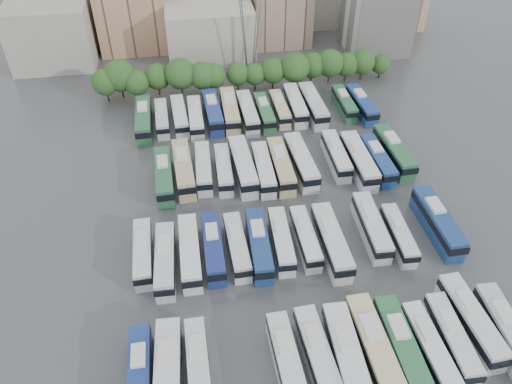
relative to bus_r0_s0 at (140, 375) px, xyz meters
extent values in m
plane|color=#424447|center=(21.33, 23.41, -1.77)|extent=(220.00, 220.00, 0.00)
cylinder|color=black|center=(-7.89, 65.43, -0.63)|extent=(0.36, 0.36, 2.28)
sphere|color=#234C1E|center=(-7.89, 65.43, 2.46)|extent=(5.46, 5.46, 5.46)
cylinder|color=black|center=(-4.89, 66.16, -0.40)|extent=(0.36, 0.36, 2.74)
sphere|color=#234C1E|center=(-4.89, 66.16, 3.31)|extent=(6.56, 6.56, 6.56)
cylinder|color=black|center=(-1.59, 64.66, -0.70)|extent=(0.36, 0.36, 2.14)
sphere|color=#234C1E|center=(-1.59, 64.66, 2.21)|extent=(5.14, 5.14, 5.14)
cylinder|color=black|center=(2.69, 66.24, -0.63)|extent=(0.36, 0.36, 2.27)
sphere|color=#234C1E|center=(2.69, 66.24, 2.44)|extent=(5.44, 5.44, 5.44)
cylinder|color=black|center=(7.50, 65.23, -0.43)|extent=(0.36, 0.36, 2.67)
sphere|color=#234C1E|center=(7.50, 65.23, 3.20)|extent=(6.41, 6.41, 6.41)
cylinder|color=black|center=(11.95, 64.73, -0.57)|extent=(0.36, 0.36, 2.39)
sphere|color=#234C1E|center=(11.95, 64.73, 2.67)|extent=(5.74, 5.74, 5.74)
cylinder|color=black|center=(14.24, 65.00, -0.66)|extent=(0.36, 0.36, 2.22)
sphere|color=#234C1E|center=(14.24, 65.00, 2.36)|extent=(5.33, 5.33, 5.33)
cylinder|color=black|center=(19.54, 65.59, -0.74)|extent=(0.36, 0.36, 2.05)
sphere|color=#234C1E|center=(19.54, 65.59, 2.04)|extent=(4.91, 4.91, 4.91)
cylinder|color=black|center=(23.13, 65.31, -0.78)|extent=(0.36, 0.36, 1.98)
sphere|color=#234C1E|center=(23.13, 65.31, 1.90)|extent=(4.74, 4.74, 4.74)
cylinder|color=black|center=(27.00, 65.14, -0.64)|extent=(0.36, 0.36, 2.25)
sphere|color=#234C1E|center=(27.00, 65.14, 2.41)|extent=(5.40, 5.40, 5.40)
cylinder|color=black|center=(31.67, 64.57, -0.46)|extent=(0.36, 0.36, 2.62)
sphere|color=#234C1E|center=(31.67, 64.57, 3.09)|extent=(6.28, 6.28, 6.28)
cylinder|color=black|center=(35.80, 66.23, -0.62)|extent=(0.36, 0.36, 2.30)
sphere|color=#234C1E|center=(35.80, 66.23, 2.50)|extent=(5.51, 5.51, 5.51)
cylinder|color=black|center=(39.71, 65.92, -0.53)|extent=(0.36, 0.36, 2.48)
sphere|color=#234C1E|center=(39.71, 65.92, 2.83)|extent=(5.94, 5.94, 5.94)
cylinder|color=black|center=(43.49, 66.00, -0.70)|extent=(0.36, 0.36, 2.14)
sphere|color=#234C1E|center=(43.49, 66.00, 2.21)|extent=(5.14, 5.14, 5.14)
cylinder|color=black|center=(47.19, 66.24, -0.64)|extent=(0.36, 0.36, 2.25)
sphere|color=#234C1E|center=(47.19, 66.24, 2.41)|extent=(5.39, 5.39, 5.39)
cylinder|color=black|center=(51.48, 66.16, -0.88)|extent=(0.36, 0.36, 1.78)
sphere|color=#234C1E|center=(51.48, 66.16, 1.53)|extent=(4.27, 4.27, 4.27)
cube|color=#9E998E|center=(-20.67, 85.41, 5.23)|extent=(18.00, 14.00, 14.00)
cube|color=tan|center=(-2.67, 91.41, 7.23)|extent=(16.00, 12.00, 18.00)
cube|color=#ADA89E|center=(15.33, 83.41, 4.23)|extent=(20.00, 14.00, 12.00)
cube|color=gray|center=(33.33, 89.41, 6.23)|extent=(14.00, 12.00, 16.00)
cube|color=tan|center=(-16.67, 101.41, 6.23)|extent=(16.00, 14.00, 16.00)
cube|color=tan|center=(65.33, 95.41, 4.23)|extent=(14.00, 12.00, 12.00)
cube|color=gray|center=(7.33, 97.41, 3.23)|extent=(12.00, 10.00, 10.00)
cylinder|color=slate|center=(21.33, 71.41, 15.23)|extent=(2.90, 2.91, 33.83)
cylinder|color=slate|center=(25.33, 71.41, 15.23)|extent=(2.90, 2.91, 33.83)
cube|color=navy|center=(0.00, 0.01, -0.17)|extent=(2.40, 11.25, 3.19)
cube|color=black|center=(0.00, -0.13, 0.44)|extent=(2.51, 11.42, 0.94)
cube|color=silver|center=(0.00, 1.41, 1.63)|extent=(1.60, 3.00, 0.41)
cube|color=silver|center=(3.08, -0.86, 0.08)|extent=(3.36, 13.13, 3.69)
cube|color=black|center=(3.07, -1.02, 0.78)|extent=(3.50, 13.33, 1.08)
cube|color=silver|center=(3.15, 0.77, 2.16)|extent=(2.00, 3.55, 0.48)
cube|color=silver|center=(6.41, 0.09, -0.20)|extent=(2.44, 11.07, 3.13)
cube|color=black|center=(6.41, -0.05, 0.40)|extent=(2.55, 11.24, 0.92)
cube|color=silver|center=(6.40, 1.47, 1.57)|extent=(1.59, 2.96, 0.41)
cube|color=silver|center=(16.31, -1.00, -0.13)|extent=(2.76, 11.63, 3.28)
cube|color=black|center=(16.31, -1.14, 0.50)|extent=(2.88, 11.80, 0.96)
cube|color=silver|center=(16.27, 0.45, 1.72)|extent=(1.72, 3.13, 0.42)
cube|color=silver|center=(19.90, -0.88, -0.08)|extent=(3.12, 12.03, 3.38)
cube|color=black|center=(19.91, -1.03, 0.57)|extent=(3.24, 12.21, 0.99)
cube|color=silver|center=(19.83, 0.61, 1.83)|extent=(1.84, 3.26, 0.44)
cube|color=silver|center=(23.02, -2.00, 0.12)|extent=(3.34, 13.42, 3.77)
cube|color=black|center=(23.01, -2.16, 0.84)|extent=(3.48, 13.62, 1.11)
cube|color=silver|center=(23.08, -0.33, 2.25)|extent=(2.02, 3.62, 0.49)
cube|color=beige|center=(26.46, -1.17, 0.11)|extent=(2.98, 13.30, 3.76)
cube|color=black|center=(26.46, -1.34, 0.83)|extent=(3.11, 13.50, 1.11)
cube|color=silver|center=(26.44, 0.49, 2.24)|extent=(1.92, 3.56, 0.49)
cube|color=#2F6E43|center=(29.62, -1.37, 0.00)|extent=(2.87, 12.55, 3.54)
cube|color=black|center=(29.62, -1.53, 0.68)|extent=(3.00, 12.74, 1.04)
cube|color=silver|center=(29.65, 0.19, 2.01)|extent=(1.83, 3.37, 0.46)
cube|color=white|center=(32.89, -1.79, -0.19)|extent=(2.63, 11.21, 3.16)
cube|color=black|center=(32.89, -1.93, 0.42)|extent=(2.74, 11.38, 0.93)
cube|color=silver|center=(32.86, -0.40, 1.60)|extent=(1.65, 3.01, 0.41)
cube|color=silver|center=(36.06, -0.99, -0.18)|extent=(2.73, 11.26, 3.17)
cube|color=black|center=(36.06, -1.13, 0.42)|extent=(2.84, 11.43, 0.93)
cube|color=silver|center=(36.11, 0.41, 1.61)|extent=(1.68, 3.03, 0.41)
cube|color=silver|center=(39.38, 0.81, -0.01)|extent=(3.18, 12.48, 3.51)
cube|color=black|center=(39.38, 0.66, 0.66)|extent=(3.31, 12.67, 1.03)
cube|color=silver|center=(39.31, 2.36, 1.97)|extent=(1.90, 3.38, 0.45)
cube|color=silver|center=(42.77, -1.27, -0.04)|extent=(3.12, 12.26, 3.44)
cube|color=black|center=(42.76, -1.42, 0.61)|extent=(3.25, 12.45, 1.01)
cube|color=silver|center=(42.83, 0.25, 1.90)|extent=(1.86, 3.32, 0.45)
cube|color=silver|center=(0.07, 18.50, -0.19)|extent=(2.56, 11.16, 3.15)
cube|color=black|center=(0.07, 18.36, 0.41)|extent=(2.68, 11.33, 0.93)
cube|color=silver|center=(0.04, 19.89, 1.59)|extent=(1.63, 2.99, 0.41)
cube|color=silver|center=(3.09, 16.54, -0.08)|extent=(2.93, 11.97, 3.37)
cube|color=black|center=(3.09, 16.40, 0.56)|extent=(3.06, 12.15, 0.99)
cube|color=silver|center=(3.14, 18.03, 1.82)|extent=(1.79, 3.23, 0.44)
cube|color=silver|center=(6.49, 17.50, -0.03)|extent=(2.61, 12.24, 3.47)
cube|color=black|center=(6.49, 17.35, 0.63)|extent=(2.73, 12.42, 1.02)
cube|color=silver|center=(6.49, 19.03, 1.92)|extent=(1.74, 3.26, 0.45)
cube|color=navy|center=(9.74, 17.91, -0.10)|extent=(2.59, 11.81, 3.34)
cube|color=black|center=(9.74, 17.76, 0.54)|extent=(2.71, 11.99, 0.98)
cube|color=silver|center=(9.75, 19.39, 1.79)|extent=(1.69, 3.16, 0.43)
cube|color=silver|center=(13.09, 17.73, -0.19)|extent=(2.69, 11.21, 3.16)
cube|color=black|center=(13.09, 17.59, 0.42)|extent=(2.80, 11.38, 0.93)
cube|color=silver|center=(13.04, 19.12, 1.59)|extent=(1.66, 3.02, 0.41)
cube|color=navy|center=(16.15, 17.38, -0.04)|extent=(3.03, 12.27, 3.45)
cube|color=black|center=(16.14, 17.22, 0.62)|extent=(3.16, 12.46, 1.02)
cube|color=silver|center=(16.20, 18.90, 1.91)|extent=(1.84, 3.31, 0.45)
cube|color=silver|center=(19.45, 17.87, -0.19)|extent=(2.85, 11.25, 3.16)
cube|color=black|center=(19.44, 17.73, 0.42)|extent=(2.97, 11.42, 0.93)
cube|color=silver|center=(19.51, 19.26, 1.60)|extent=(1.71, 3.04, 0.41)
cube|color=white|center=(22.96, 17.85, -0.22)|extent=(2.37, 10.91, 3.09)
cube|color=black|center=(22.96, 17.71, 0.37)|extent=(2.48, 11.08, 0.91)
cube|color=silver|center=(22.95, 19.21, 1.52)|extent=(1.56, 2.91, 0.40)
cube|color=silver|center=(26.33, 16.33, 0.06)|extent=(2.77, 12.89, 3.65)
cube|color=black|center=(26.33, 16.17, 0.76)|extent=(2.90, 13.08, 1.07)
cube|color=silver|center=(26.32, 17.94, 2.12)|extent=(1.83, 3.44, 0.47)
cube|color=silver|center=(32.94, 18.39, -0.04)|extent=(3.06, 12.28, 3.45)
cube|color=black|center=(32.93, 18.24, 0.62)|extent=(3.19, 12.46, 1.02)
cube|color=silver|center=(33.00, 19.92, 1.91)|extent=(1.85, 3.31, 0.45)
cube|color=silver|center=(36.39, 16.43, -0.27)|extent=(2.71, 10.67, 3.00)
cube|color=black|center=(36.39, 16.30, 0.31)|extent=(2.82, 10.83, 0.88)
cube|color=silver|center=(36.45, 17.76, 1.43)|extent=(1.62, 2.88, 0.39)
cube|color=navy|center=(42.81, 17.67, 0.07)|extent=(2.82, 13.00, 3.68)
cube|color=black|center=(42.81, 17.51, 0.78)|extent=(2.95, 13.19, 1.08)
cube|color=silver|center=(42.80, 19.29, 2.15)|extent=(1.86, 3.47, 0.48)
cube|color=#2A633F|center=(3.26, 35.23, 0.00)|extent=(2.98, 12.51, 3.52)
cube|color=black|center=(3.26, 35.07, 0.67)|extent=(3.11, 12.70, 1.04)
cube|color=silver|center=(3.22, 36.78, 1.99)|extent=(1.85, 3.36, 0.46)
cube|color=tan|center=(6.52, 36.55, 0.09)|extent=(3.36, 13.19, 3.71)
cube|color=black|center=(6.52, 36.39, 0.79)|extent=(3.50, 13.39, 1.09)
cube|color=silver|center=(6.44, 38.19, 2.18)|extent=(2.01, 3.57, 0.48)
cube|color=silver|center=(9.84, 36.58, -0.13)|extent=(2.85, 11.61, 3.27)
cube|color=black|center=(9.83, 36.44, 0.49)|extent=(2.97, 11.79, 0.96)
cube|color=silver|center=(9.89, 38.02, 1.71)|extent=(1.74, 3.13, 0.42)
cube|color=silver|center=(13.14, 35.73, -0.18)|extent=(2.65, 11.25, 3.17)
cube|color=black|center=(13.14, 35.59, 0.43)|extent=(2.76, 11.42, 0.93)
cube|color=silver|center=(13.18, 37.13, 1.61)|extent=(1.66, 3.02, 0.41)
cube|color=silver|center=(16.42, 35.69, 0.13)|extent=(3.36, 13.51, 3.80)
cube|color=black|center=(16.43, 35.52, 0.86)|extent=(3.50, 13.72, 1.12)
cube|color=silver|center=(16.36, 37.36, 2.28)|extent=(2.03, 3.65, 0.49)
cube|color=silver|center=(19.73, 34.56, -0.07)|extent=(2.79, 12.03, 3.39)
cube|color=black|center=(19.73, 34.41, 0.58)|extent=(2.91, 12.21, 1.00)
cube|color=silver|center=(19.76, 36.05, 1.85)|extent=(1.76, 3.23, 0.44)
cube|color=#C1B585|center=(22.77, 34.90, 0.03)|extent=(2.72, 12.67, 3.59)
cube|color=black|center=(22.77, 34.75, 0.71)|extent=(2.85, 12.86, 1.06)
cube|color=silver|center=(22.77, 36.49, 2.05)|extent=(1.80, 3.38, 0.46)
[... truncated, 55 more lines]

